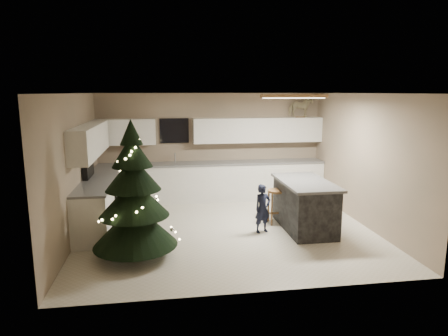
{
  "coord_description": "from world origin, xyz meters",
  "views": [
    {
      "loc": [
        -1.16,
        -7.28,
        2.62
      ],
      "look_at": [
        0.0,
        0.35,
        1.15
      ],
      "focal_mm": 32.0,
      "sensor_mm": 36.0,
      "label": 1
    }
  ],
  "objects_px": {
    "christmas_tree": "(134,202)",
    "rocking_horse": "(301,107)",
    "island": "(304,205)",
    "bar_stool": "(277,198)",
    "toddler": "(263,209)"
  },
  "relations": [
    {
      "from": "christmas_tree",
      "to": "rocking_horse",
      "type": "bearing_deg",
      "value": 41.06
    },
    {
      "from": "island",
      "to": "christmas_tree",
      "type": "height_order",
      "value": "christmas_tree"
    },
    {
      "from": "island",
      "to": "christmas_tree",
      "type": "relative_size",
      "value": 0.76
    },
    {
      "from": "island",
      "to": "bar_stool",
      "type": "bearing_deg",
      "value": 138.87
    },
    {
      "from": "island",
      "to": "bar_stool",
      "type": "xyz_separation_m",
      "value": [
        -0.45,
        0.39,
        0.05
      ]
    },
    {
      "from": "christmas_tree",
      "to": "toddler",
      "type": "bearing_deg",
      "value": 19.58
    },
    {
      "from": "bar_stool",
      "to": "christmas_tree",
      "type": "distance_m",
      "value": 3.02
    },
    {
      "from": "island",
      "to": "rocking_horse",
      "type": "distance_m",
      "value": 3.15
    },
    {
      "from": "christmas_tree",
      "to": "rocking_horse",
      "type": "relative_size",
      "value": 3.79
    },
    {
      "from": "island",
      "to": "toddler",
      "type": "distance_m",
      "value": 0.85
    },
    {
      "from": "toddler",
      "to": "rocking_horse",
      "type": "xyz_separation_m",
      "value": [
        1.58,
        2.56,
        1.8
      ]
    },
    {
      "from": "bar_stool",
      "to": "rocking_horse",
      "type": "bearing_deg",
      "value": 60.75
    },
    {
      "from": "toddler",
      "to": "island",
      "type": "bearing_deg",
      "value": -15.43
    },
    {
      "from": "christmas_tree",
      "to": "island",
      "type": "bearing_deg",
      "value": 15.77
    },
    {
      "from": "christmas_tree",
      "to": "toddler",
      "type": "distance_m",
      "value": 2.48
    }
  ]
}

